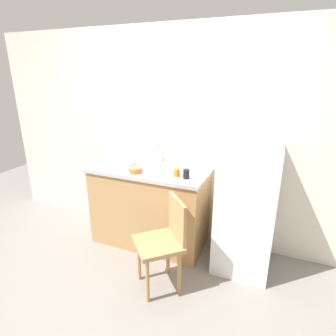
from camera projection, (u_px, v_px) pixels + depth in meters
ground_plane at (134, 277)px, 2.78m from camera, size 8.00×8.00×0.00m
back_wall at (172, 138)px, 3.25m from camera, size 4.80×0.10×2.44m
cabinet_base at (150, 207)px, 3.25m from camera, size 1.29×0.60×0.89m
countertop at (149, 170)px, 3.09m from camera, size 1.33×0.64×0.04m
faucet at (157, 151)px, 3.27m from camera, size 0.02×0.02×0.26m
refrigerator at (246, 210)px, 2.78m from camera, size 0.55×0.62×1.27m
chair at (164, 240)px, 2.53m from camera, size 0.57×0.57×0.89m
dish_tray at (122, 162)px, 3.21m from camera, size 0.28×0.20×0.05m
terracotta_bowl at (135, 170)px, 2.94m from camera, size 0.14×0.14×0.05m
cup_black at (186, 174)px, 2.77m from camera, size 0.07×0.07×0.10m
cup_orange at (176, 173)px, 2.83m from camera, size 0.08×0.08×0.08m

